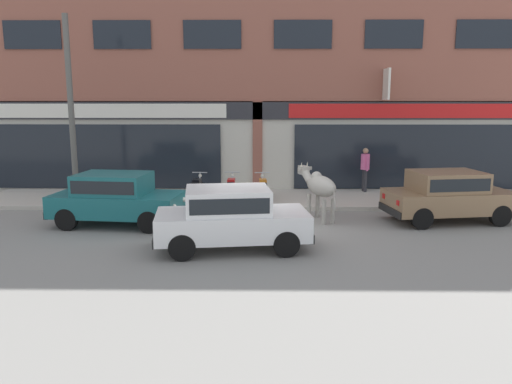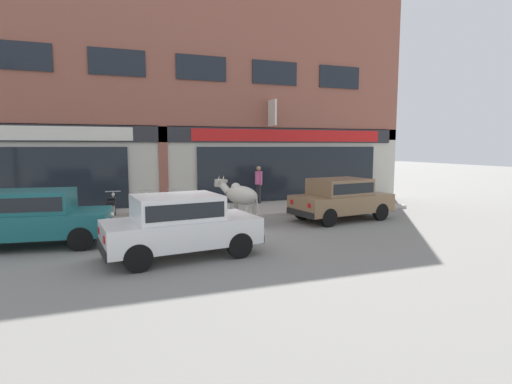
{
  "view_description": "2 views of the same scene",
  "coord_description": "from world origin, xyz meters",
  "views": [
    {
      "loc": [
        0.17,
        -13.17,
        3.47
      ],
      "look_at": [
        -0.0,
        1.0,
        0.83
      ],
      "focal_mm": 35.0,
      "sensor_mm": 36.0,
      "label": 1
    },
    {
      "loc": [
        -2.02,
        -11.08,
        2.58
      ],
      "look_at": [
        2.38,
        1.0,
        1.1
      ],
      "focal_mm": 28.0,
      "sensor_mm": 36.0,
      "label": 2
    }
  ],
  "objects": [
    {
      "name": "motorcycle_2",
      "position": [
        0.21,
        3.19,
        0.51
      ],
      "size": [
        0.52,
        1.81,
        0.88
      ],
      "color": "black",
      "rests_on": "sidewalk"
    },
    {
      "name": "motorcycle_0",
      "position": [
        -2.04,
        3.21,
        0.51
      ],
      "size": [
        0.53,
        1.81,
        0.88
      ],
      "color": "black",
      "rests_on": "sidewalk"
    },
    {
      "name": "pedestrian",
      "position": [
        3.94,
        4.93,
        1.11
      ],
      "size": [
        0.32,
        0.49,
        1.6
      ],
      "color": "#2D2D33",
      "rests_on": "sidewalk"
    },
    {
      "name": "shop_building",
      "position": [
        0.0,
        5.75,
        4.59
      ],
      "size": [
        23.0,
        1.4,
        9.6
      ],
      "color": "#8E5142",
      "rests_on": "ground"
    },
    {
      "name": "car_0",
      "position": [
        -3.88,
        0.34,
        0.81
      ],
      "size": [
        3.74,
        1.99,
        1.46
      ],
      "color": "black",
      "rests_on": "ground"
    },
    {
      "name": "cow",
      "position": [
        1.83,
        1.02,
        1.01
      ],
      "size": [
        1.13,
        2.02,
        1.61
      ],
      "color": "#9E998E",
      "rests_on": "ground"
    },
    {
      "name": "car_2",
      "position": [
        -0.56,
        -1.91,
        0.81
      ],
      "size": [
        3.75,
        2.03,
        1.46
      ],
      "color": "black",
      "rests_on": "ground"
    },
    {
      "name": "ground_plane",
      "position": [
        0.0,
        0.0,
        0.0
      ],
      "size": [
        90.0,
        90.0,
        0.0
      ],
      "primitive_type": "plane",
      "color": "gray"
    },
    {
      "name": "motorcycle_1",
      "position": [
        -0.87,
        3.3,
        0.51
      ],
      "size": [
        0.52,
        1.81,
        0.88
      ],
      "color": "black",
      "rests_on": "sidewalk"
    },
    {
      "name": "sidewalk",
      "position": [
        0.0,
        3.85,
        0.06
      ],
      "size": [
        19.0,
        3.29,
        0.13
      ],
      "primitive_type": "cube",
      "color": "#B7AFA3",
      "rests_on": "ground"
    },
    {
      "name": "car_1",
      "position": [
        5.48,
        0.86,
        0.81
      ],
      "size": [
        3.77,
        2.12,
        1.46
      ],
      "color": "black",
      "rests_on": "ground"
    }
  ]
}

